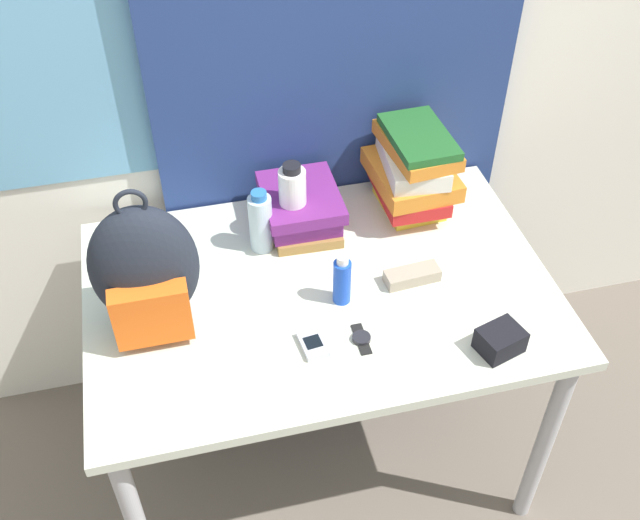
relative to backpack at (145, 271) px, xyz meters
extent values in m
cube|color=silver|center=(0.44, 0.52, 0.30)|extent=(6.00, 0.05, 2.50)
cube|color=#66A3C6|center=(-0.06, 0.49, 0.35)|extent=(1.10, 0.01, 0.80)
cube|color=navy|center=(0.60, 0.47, 0.30)|extent=(1.06, 0.04, 2.50)
cube|color=beige|center=(0.44, 0.02, -0.19)|extent=(1.25, 0.84, 0.03)
cylinder|color=#B2B2B7|center=(1.01, -0.35, -0.58)|extent=(0.05, 0.05, 0.75)
cylinder|color=#B2B2B7|center=(-0.13, 0.38, -0.58)|extent=(0.05, 0.05, 0.75)
cylinder|color=#B2B2B7|center=(1.01, 0.38, -0.58)|extent=(0.05, 0.05, 0.75)
ellipsoid|color=#1E232D|center=(0.00, 0.01, 0.01)|extent=(0.27, 0.16, 0.36)
cube|color=#E05B19|center=(0.00, -0.08, -0.07)|extent=(0.19, 0.05, 0.16)
torus|color=#1E232D|center=(0.00, 0.01, 0.20)|extent=(0.08, 0.01, 0.08)
cube|color=olive|center=(0.45, 0.28, -0.16)|extent=(0.20, 0.26, 0.03)
cube|color=#6B2370|center=(0.45, 0.28, -0.12)|extent=(0.20, 0.23, 0.05)
cube|color=#6B2370|center=(0.45, 0.28, -0.07)|extent=(0.22, 0.26, 0.04)
cube|color=yellow|center=(0.78, 0.29, -0.15)|extent=(0.17, 0.21, 0.05)
cube|color=red|center=(0.77, 0.28, -0.10)|extent=(0.18, 0.26, 0.04)
cube|color=orange|center=(0.78, 0.29, -0.06)|extent=(0.23, 0.29, 0.05)
cube|color=silver|center=(0.78, 0.29, 0.00)|extent=(0.19, 0.27, 0.05)
cube|color=orange|center=(0.79, 0.29, 0.05)|extent=(0.19, 0.29, 0.04)
cube|color=#1E5623|center=(0.79, 0.29, 0.08)|extent=(0.17, 0.26, 0.02)
cylinder|color=silver|center=(0.32, 0.21, -0.09)|extent=(0.07, 0.07, 0.17)
cylinder|color=#286BB7|center=(0.32, 0.21, 0.01)|extent=(0.04, 0.04, 0.02)
cylinder|color=white|center=(0.42, 0.24, -0.06)|extent=(0.08, 0.08, 0.23)
cylinder|color=black|center=(0.42, 0.24, 0.06)|extent=(0.05, 0.05, 0.02)
cylinder|color=blue|center=(0.48, -0.04, -0.11)|extent=(0.05, 0.05, 0.13)
cylinder|color=white|center=(0.48, -0.04, -0.03)|extent=(0.03, 0.03, 0.02)
cube|color=#B7BCC6|center=(0.37, -0.18, -0.17)|extent=(0.07, 0.10, 0.02)
cube|color=black|center=(0.37, -0.18, -0.16)|extent=(0.05, 0.05, 0.00)
cube|color=gray|center=(0.69, -0.02, -0.16)|extent=(0.15, 0.07, 0.04)
cube|color=black|center=(0.82, -0.30, -0.14)|extent=(0.13, 0.11, 0.06)
cube|color=black|center=(0.50, -0.19, -0.17)|extent=(0.03, 0.10, 0.00)
cylinder|color=#232328|center=(0.50, -0.19, -0.17)|extent=(0.05, 0.05, 0.01)
camera|label=1|loc=(0.10, -1.37, 1.25)|focal=42.00mm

